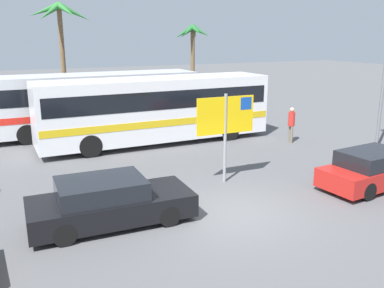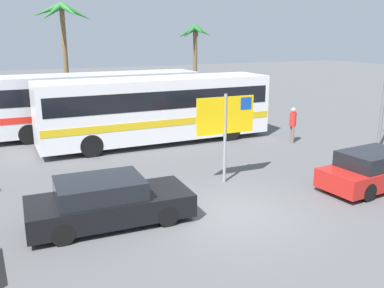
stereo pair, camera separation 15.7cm
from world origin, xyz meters
name	(u,v)px [view 2 (the right image)]	position (x,y,z in m)	size (l,w,h in m)	color
ground	(231,215)	(0.00, 0.00, 0.00)	(120.00, 120.00, 0.00)	#565659
bus_front_coach	(157,107)	(1.10, 9.03, 1.78)	(11.30, 2.59, 3.17)	white
bus_rear_coach	(94,100)	(-1.16, 12.54, 1.78)	(11.30, 2.59, 3.17)	silver
ferry_sign	(227,119)	(1.28, 2.58, 2.33)	(2.20, 0.13, 3.20)	gray
car_red	(375,170)	(5.69, -0.13, 0.64)	(4.43, 1.99, 1.32)	red
car_black	(108,202)	(-3.42, 1.02, 0.64)	(4.59, 2.05, 1.32)	black
pedestrian_near_sign	(293,122)	(7.06, 6.11, 1.04)	(0.32, 0.32, 1.76)	#706656
palm_tree_seaside	(63,25)	(-1.43, 19.58, 5.82)	(3.93, 4.09, 7.26)	brown
palm_tree_inland	(195,40)	(8.11, 19.23, 4.84)	(2.83, 2.87, 5.96)	brown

